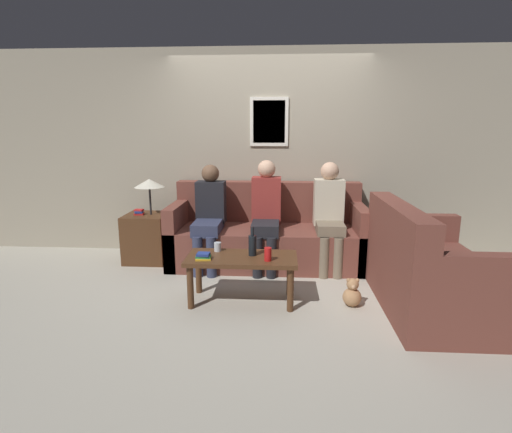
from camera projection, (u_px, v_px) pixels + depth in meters
ground_plane at (265, 278)px, 4.41m from camera, size 16.00×16.00×0.00m
wall_back at (269, 154)px, 5.12m from camera, size 9.00×0.08×2.60m
couch_main at (267, 236)px, 4.87m from camera, size 2.30×0.90×0.96m
couch_side at (428, 274)px, 3.59m from camera, size 0.90×1.51×0.96m
coffee_table at (242, 264)px, 3.73m from camera, size 1.03×0.49×0.45m
side_table_with_lamp at (148, 233)px, 4.93m from camera, size 0.50×0.50×1.03m
wine_bottle at (252, 245)px, 3.73m from camera, size 0.08×0.08×0.27m
drinking_glass at (218, 247)px, 3.87m from camera, size 0.07×0.07×0.09m
book_stack at (203, 256)px, 3.63m from camera, size 0.15×0.13×0.06m
soda_can at (268, 254)px, 3.58m from camera, size 0.07×0.07×0.12m
person_left at (209, 213)px, 4.66m from camera, size 0.34×0.66×1.20m
person_middle at (266, 211)px, 4.63m from camera, size 0.34×0.65×1.26m
person_right at (329, 212)px, 4.57m from camera, size 0.34×0.58×1.24m
teddy_bear at (352, 294)px, 3.68m from camera, size 0.17×0.17×0.27m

